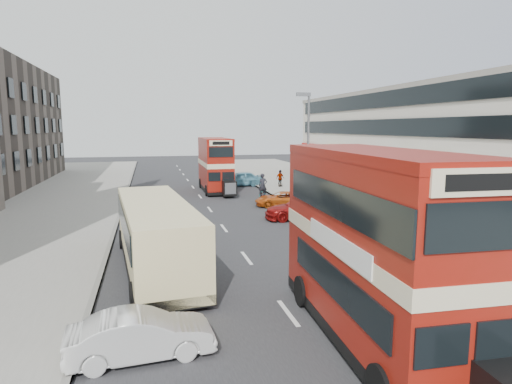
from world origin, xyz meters
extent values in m
plane|color=#28282B|center=(0.00, 0.00, 0.00)|extent=(160.00, 160.00, 0.00)
cube|color=#28282B|center=(0.00, 20.00, 0.01)|extent=(12.00, 90.00, 0.01)
cube|color=gray|center=(12.00, 20.00, 0.07)|extent=(12.00, 90.00, 0.15)
cube|color=gray|center=(-12.00, 20.00, 0.07)|extent=(12.00, 90.00, 0.15)
cube|color=gray|center=(-6.10, 20.00, 0.07)|extent=(0.20, 90.00, 0.16)
cube|color=gray|center=(6.10, 20.00, 0.07)|extent=(0.20, 90.00, 0.16)
cube|color=beige|center=(20.00, 22.00, 4.50)|extent=(8.00, 46.00, 9.00)
cube|color=black|center=(15.95, 22.00, 1.60)|extent=(0.10, 44.00, 2.40)
cube|color=gray|center=(20.00, 22.00, 9.10)|extent=(8.20, 46.20, 0.40)
cube|color=white|center=(15.10, 22.00, 3.00)|extent=(1.80, 44.00, 0.20)
cylinder|color=slate|center=(6.60, 18.00, 4.00)|extent=(0.16, 0.16, 8.00)
cube|color=slate|center=(6.20, 18.00, 8.00)|extent=(1.00, 0.20, 0.25)
cube|color=black|center=(1.72, -0.08, 0.35)|extent=(2.84, 8.05, 0.35)
cube|color=maroon|center=(1.72, -0.08, 1.54)|extent=(2.82, 8.05, 2.19)
cube|color=beige|center=(1.72, -0.08, 2.78)|extent=(2.86, 8.09, 0.45)
cube|color=maroon|center=(1.72, -0.08, 3.98)|extent=(2.82, 8.05, 2.09)
cube|color=maroon|center=(1.72, -0.08, 5.10)|extent=(2.84, 8.07, 0.25)
cube|color=black|center=(1.75, 28.91, 0.32)|extent=(2.41, 7.39, 0.32)
cube|color=maroon|center=(1.75, 28.91, 1.43)|extent=(2.39, 7.39, 2.02)
cube|color=beige|center=(1.75, 28.91, 2.58)|extent=(2.43, 7.43, 0.41)
cube|color=maroon|center=(1.75, 28.91, 3.68)|extent=(2.39, 7.39, 1.93)
cube|color=maroon|center=(1.75, 28.91, 4.72)|extent=(2.41, 7.41, 0.23)
cube|color=black|center=(2.27, 24.67, 0.83)|extent=(1.11, 1.12, 1.20)
cube|color=black|center=(-3.92, 7.41, 0.39)|extent=(3.47, 10.08, 0.39)
cube|color=beige|center=(-3.92, 7.41, 1.53)|extent=(3.46, 10.07, 2.57)
imported|color=silver|center=(-4.45, 0.34, 0.60)|extent=(3.75, 1.56, 1.21)
imported|color=maroon|center=(5.32, 15.34, 0.71)|extent=(5.00, 2.34, 1.41)
imported|color=#CF5814|center=(5.33, 20.01, 0.54)|extent=(4.11, 2.29, 1.09)
imported|color=#5A9DB4|center=(4.66, 31.65, 0.73)|extent=(4.33, 1.86, 1.46)
imported|color=gray|center=(7.94, 13.35, 0.99)|extent=(0.74, 0.65, 1.68)
imported|color=gray|center=(8.11, 29.46, 0.94)|extent=(1.01, 0.70, 1.59)
imported|color=gray|center=(4.46, 22.11, 0.45)|extent=(0.71, 1.76, 0.91)
imported|color=black|center=(4.46, 22.11, 1.30)|extent=(0.72, 0.50, 1.89)
camera|label=1|loc=(-4.10, -10.41, 5.81)|focal=30.60mm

